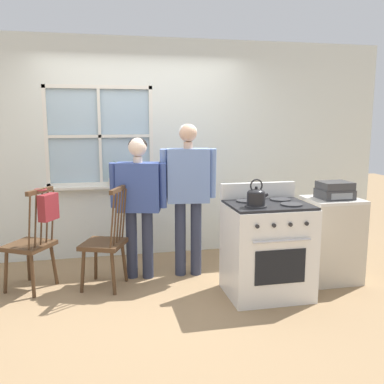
# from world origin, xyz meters

# --- Properties ---
(ground_plane) EXTENTS (16.00, 16.00, 0.00)m
(ground_plane) POSITION_xyz_m (0.00, 0.00, 0.00)
(ground_plane) COLOR #937551
(wall_back) EXTENTS (6.40, 0.16, 2.70)m
(wall_back) POSITION_xyz_m (0.03, 1.40, 1.34)
(wall_back) COLOR silver
(wall_back) RESTS_ON ground_plane
(chair_by_window) EXTENTS (0.56, 0.56, 1.05)m
(chair_by_window) POSITION_xyz_m (-1.22, 0.45, 0.47)
(chair_by_window) COLOR #4C331E
(chair_by_window) RESTS_ON ground_plane
(chair_near_wall) EXTENTS (0.53, 0.54, 1.05)m
(chair_near_wall) POSITION_xyz_m (-0.48, 0.35, 0.47)
(chair_near_wall) COLOR #4C331E
(chair_near_wall) RESTS_ON ground_plane
(person_elderly_left) EXTENTS (0.61, 0.31, 1.53)m
(person_elderly_left) POSITION_xyz_m (-0.12, 0.54, 0.93)
(person_elderly_left) COLOR #2D3347
(person_elderly_left) RESTS_ON ground_plane
(person_teen_center) EXTENTS (0.62, 0.26, 1.67)m
(person_teen_center) POSITION_xyz_m (0.42, 0.52, 1.02)
(person_teen_center) COLOR #2D3347
(person_teen_center) RESTS_ON ground_plane
(stove) EXTENTS (0.79, 0.68, 1.08)m
(stove) POSITION_xyz_m (1.07, -0.18, 0.47)
(stove) COLOR white
(stove) RESTS_ON ground_plane
(kettle) EXTENTS (0.21, 0.17, 0.25)m
(kettle) POSITION_xyz_m (0.89, -0.31, 1.02)
(kettle) COLOR black
(kettle) RESTS_ON stove
(potted_plant) EXTENTS (0.14, 0.14, 0.33)m
(potted_plant) POSITION_xyz_m (-0.35, 1.31, 1.02)
(potted_plant) COLOR beige
(potted_plant) RESTS_ON wall_back
(handbag) EXTENTS (0.25, 0.24, 0.31)m
(handbag) POSITION_xyz_m (-1.02, 0.33, 0.88)
(handbag) COLOR maroon
(handbag) RESTS_ON chair_by_window
(side_counter) EXTENTS (0.55, 0.50, 0.90)m
(side_counter) POSITION_xyz_m (1.89, 0.05, 0.45)
(side_counter) COLOR beige
(side_counter) RESTS_ON ground_plane
(stereo) EXTENTS (0.34, 0.29, 0.18)m
(stereo) POSITION_xyz_m (1.89, 0.03, 0.99)
(stereo) COLOR #38383A
(stereo) RESTS_ON side_counter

